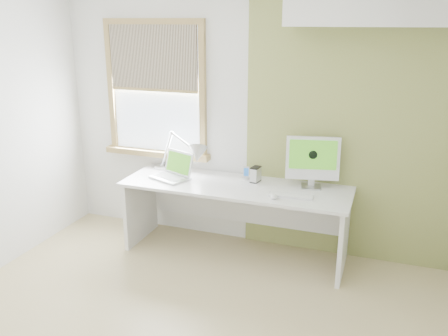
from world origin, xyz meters
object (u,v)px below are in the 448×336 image
at_px(desk, 237,202).
at_px(laptop, 174,171).
at_px(imac, 313,159).
at_px(desk_lamp, 191,155).
at_px(external_drive, 256,174).

relative_size(desk, laptop, 4.91).
bearing_deg(laptop, desk, 4.94).
xyz_separation_m(desk, imac, (0.69, 0.13, 0.47)).
distance_m(laptop, imac, 1.38).
xyz_separation_m(desk_lamp, laptop, (-0.14, -0.11, -0.16)).
height_order(laptop, external_drive, laptop).
bearing_deg(desk, imac, 10.84).
bearing_deg(imac, external_drive, -176.08).
relative_size(desk, imac, 4.37).
distance_m(desk, external_drive, 0.33).
bearing_deg(desk, desk_lamp, 174.14).
xyz_separation_m(desk, external_drive, (0.16, 0.10, 0.27)).
distance_m(desk, imac, 0.85).
height_order(desk, desk_lamp, desk_lamp).
distance_m(desk_lamp, external_drive, 0.69).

